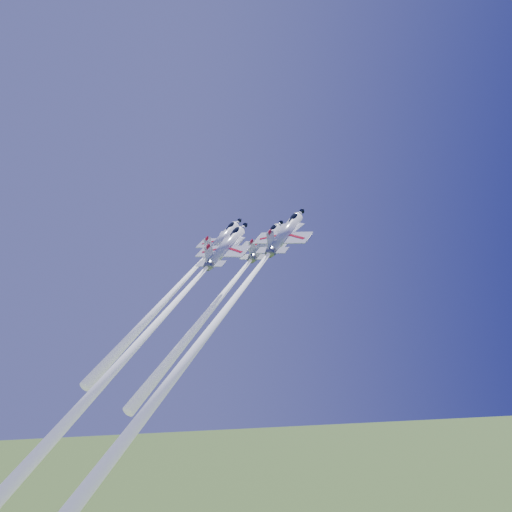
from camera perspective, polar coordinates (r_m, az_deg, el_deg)
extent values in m
cylinder|color=white|center=(114.13, 0.95, 1.42)|extent=(6.64, 7.84, 11.08)
cone|color=white|center=(119.72, 2.31, 3.10)|extent=(3.26, 3.40, 2.97)
cone|color=black|center=(121.04, 2.61, 3.47)|extent=(1.64, 1.71, 1.49)
cone|color=slate|center=(109.13, -0.44, -0.29)|extent=(2.88, 2.91, 2.06)
ellipsoid|color=black|center=(117.44, 1.77, 2.83)|extent=(2.78, 2.94, 2.47)
cube|color=black|center=(116.15, 1.45, 2.58)|extent=(0.85, 0.93, 0.88)
cube|color=white|center=(113.31, 0.73, 1.00)|extent=(9.64, 8.78, 2.64)
cube|color=white|center=(116.59, 0.88, 1.89)|extent=(2.80, 2.86, 1.95)
cube|color=white|center=(115.44, 1.98, 1.90)|extent=(2.80, 2.86, 1.95)
cube|color=white|center=(109.89, -0.21, -0.08)|extent=(5.21, 4.73, 1.37)
cube|color=white|center=(109.38, -0.36, 0.75)|extent=(2.47, 2.93, 3.85)
cube|color=red|center=(109.02, -0.47, 1.44)|extent=(0.99, 1.11, 1.14)
cube|color=black|center=(114.54, 1.05, 1.01)|extent=(5.99, 6.58, 5.80)
sphere|color=white|center=(108.95, -0.49, -0.36)|extent=(1.13, 1.17, 0.97)
cone|color=white|center=(94.87, -5.63, -6.68)|extent=(16.35, 20.65, 34.63)
cylinder|color=white|center=(112.96, -3.40, 1.70)|extent=(6.32, 7.47, 10.55)
cone|color=white|center=(118.08, -1.90, 3.32)|extent=(3.10, 3.24, 2.83)
cone|color=black|center=(119.30, -1.56, 3.68)|extent=(1.56, 1.63, 1.42)
cone|color=slate|center=(108.40, -4.91, 0.08)|extent=(2.74, 2.77, 1.96)
ellipsoid|color=black|center=(115.99, -2.50, 3.06)|extent=(2.65, 2.80, 2.35)
cube|color=black|center=(114.81, -2.85, 2.82)|extent=(0.81, 0.89, 0.84)
cube|color=white|center=(112.21, -3.64, 1.31)|extent=(9.18, 8.36, 2.52)
cube|color=white|center=(115.31, -3.38, 2.15)|extent=(2.66, 2.73, 1.86)
cube|color=white|center=(114.06, -2.36, 2.17)|extent=(2.66, 2.73, 1.86)
cube|color=white|center=(109.09, -4.67, 0.28)|extent=(4.96, 4.50, 1.30)
cube|color=white|center=(108.63, -4.83, 1.07)|extent=(2.35, 2.79, 3.67)
cube|color=red|center=(108.31, -4.95, 1.74)|extent=(0.94, 1.05, 1.09)
cube|color=black|center=(113.32, -3.28, 1.32)|extent=(5.70, 6.26, 5.52)
sphere|color=white|center=(108.22, -4.97, 0.01)|extent=(1.08, 1.11, 0.93)
cone|color=white|center=(96.21, -10.10, -5.49)|extent=(14.73, 18.57, 30.98)
cylinder|color=white|center=(104.36, 2.92, 2.30)|extent=(7.07, 8.35, 11.79)
cone|color=white|center=(110.47, 4.40, 4.19)|extent=(3.47, 3.62, 3.16)
cone|color=black|center=(111.92, 4.72, 4.61)|extent=(1.75, 1.82, 1.59)
cone|color=slate|center=(98.90, 1.41, 0.34)|extent=(3.07, 3.09, 2.19)
ellipsoid|color=black|center=(107.99, 3.81, 3.90)|extent=(2.96, 3.13, 2.63)
cube|color=black|center=(106.58, 3.47, 3.64)|extent=(0.90, 0.99, 0.94)
cube|color=white|center=(103.46, 2.69, 1.83)|extent=(10.26, 9.34, 2.81)
cube|color=white|center=(106.98, 2.79, 2.82)|extent=(2.98, 3.05, 2.07)
cube|color=white|center=(105.85, 4.10, 2.85)|extent=(2.98, 3.05, 2.07)
cube|color=white|center=(99.73, 1.65, 0.59)|extent=(5.55, 5.03, 1.45)
cube|color=white|center=(99.20, 1.49, 1.56)|extent=(2.63, 3.12, 4.10)
cube|color=red|center=(98.83, 1.37, 2.38)|extent=(1.05, 1.18, 1.22)
cube|color=black|center=(104.78, 3.04, 1.83)|extent=(6.37, 7.00, 6.17)
sphere|color=white|center=(98.70, 1.35, 0.26)|extent=(1.20, 1.24, 1.04)
cone|color=white|center=(79.31, -6.82, -10.14)|extent=(21.96, 27.97, 47.80)
cylinder|color=white|center=(102.59, -3.06, 0.93)|extent=(6.63, 7.83, 11.06)
cone|color=white|center=(107.95, -1.35, 2.83)|extent=(3.26, 3.40, 2.97)
cone|color=black|center=(109.22, -0.97, 3.24)|extent=(1.64, 1.71, 1.49)
cone|color=slate|center=(97.85, -4.80, -1.00)|extent=(2.88, 2.90, 2.06)
ellipsoid|color=black|center=(105.75, -2.03, 2.51)|extent=(2.77, 2.93, 2.47)
cube|color=black|center=(104.51, -2.43, 2.24)|extent=(0.85, 0.93, 0.88)
cube|color=white|center=(101.82, -3.33, 0.47)|extent=(9.62, 8.76, 2.64)
cube|color=white|center=(105.04, -3.04, 1.47)|extent=(2.79, 2.86, 1.95)
cube|color=white|center=(103.75, -1.86, 1.48)|extent=(2.79, 2.86, 1.95)
cube|color=white|center=(98.57, -4.52, -0.75)|extent=(5.20, 4.72, 1.36)
cube|color=white|center=(98.06, -4.70, 0.16)|extent=(2.46, 2.93, 3.84)
cube|color=red|center=(97.71, -4.84, 0.93)|extent=(0.99, 1.10, 1.14)
cube|color=black|center=(102.99, -2.92, 0.49)|extent=(5.98, 6.57, 5.79)
sphere|color=white|center=(97.67, -4.87, -1.07)|extent=(1.13, 1.17, 0.97)
cone|color=white|center=(82.08, -13.25, -10.22)|extent=(19.53, 24.84, 42.29)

